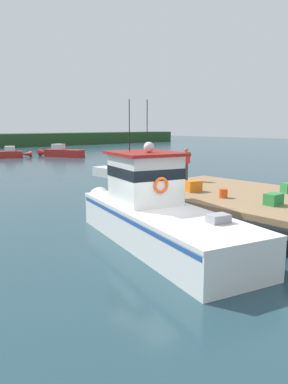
% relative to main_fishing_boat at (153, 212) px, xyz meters
% --- Properties ---
extents(ground_plane, '(200.00, 200.00, 0.00)m').
position_rel_main_fishing_boat_xyz_m(ground_plane, '(-0.34, -0.54, -1.01)').
color(ground_plane, '#23424C').
extents(dock, '(6.00, 9.00, 1.20)m').
position_rel_main_fishing_boat_xyz_m(dock, '(4.46, -0.54, 0.07)').
color(dock, '#4C3D2D').
rests_on(dock, ground).
extents(main_fishing_boat, '(4.43, 9.95, 4.80)m').
position_rel_main_fishing_boat_xyz_m(main_fishing_boat, '(0.00, 0.00, 0.00)').
color(main_fishing_boat, white).
rests_on(main_fishing_boat, ground).
extents(crate_stack_mid_dock, '(0.63, 0.48, 0.40)m').
position_rel_main_fishing_boat_xyz_m(crate_stack_mid_dock, '(3.24, -2.57, 0.39)').
color(crate_stack_mid_dock, '#2D8442').
rests_on(crate_stack_mid_dock, dock).
extents(crate_stack_near_edge, '(0.70, 0.59, 0.45)m').
position_rel_main_fishing_boat_xyz_m(crate_stack_near_edge, '(3.21, 1.01, 0.42)').
color(crate_stack_near_edge, orange).
rests_on(crate_stack_near_edge, dock).
extents(bait_bucket, '(0.32, 0.32, 0.34)m').
position_rel_main_fishing_boat_xyz_m(bait_bucket, '(3.03, -0.63, 0.36)').
color(bait_bucket, '#E04C19').
rests_on(bait_bucket, dock).
extents(deckhand_by_the_boat, '(0.36, 0.22, 1.63)m').
position_rel_main_fishing_boat_xyz_m(deckhand_by_the_boat, '(5.26, 3.29, 1.05)').
color(deckhand_by_the_boat, '#383842').
rests_on(deckhand_by_the_boat, dock).
extents(moored_boat_near_channel, '(3.96, 6.17, 1.60)m').
position_rel_main_fishing_boat_xyz_m(moored_boat_near_channel, '(15.17, 33.44, -0.46)').
color(moored_boat_near_channel, red).
rests_on(moored_boat_near_channel, ground).
extents(moored_boat_outer_mooring, '(1.33, 4.98, 1.26)m').
position_rel_main_fishing_boat_xyz_m(moored_boat_outer_mooring, '(8.51, 13.11, -0.57)').
color(moored_boat_outer_mooring, silver).
rests_on(moored_boat_outer_mooring, ground).
extents(moored_boat_far_right, '(5.42, 3.62, 1.42)m').
position_rel_main_fishing_boat_xyz_m(moored_boat_far_right, '(9.36, 36.48, -0.52)').
color(moored_boat_far_right, red).
rests_on(moored_boat_far_right, ground).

